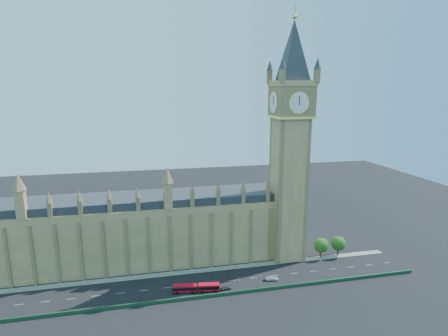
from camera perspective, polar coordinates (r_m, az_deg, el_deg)
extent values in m
plane|color=black|center=(133.01, -3.79, -18.36)|extent=(400.00, 400.00, 0.00)
cube|color=#A37A4F|center=(146.53, -15.05, -10.33)|extent=(120.00, 20.00, 25.00)
cube|color=#2D3035|center=(141.88, -15.36, -5.09)|extent=(120.00, 18.00, 3.00)
cube|color=#A37A4F|center=(143.75, 10.38, -3.59)|extent=(12.00, 12.00, 58.00)
cube|color=olive|center=(138.58, 10.93, 10.49)|extent=(14.00, 14.00, 12.00)
cylinder|color=silver|center=(132.03, 12.16, 10.37)|extent=(7.20, 0.30, 7.20)
cube|color=#A37A4F|center=(138.59, 11.05, 13.38)|extent=(14.50, 14.50, 2.00)
pyramid|color=#2D3035|center=(141.08, 11.46, 22.75)|extent=(20.59, 20.59, 22.00)
sphere|color=#F2C64C|center=(141.24, 11.47, 23.07)|extent=(1.80, 1.80, 1.80)
cube|color=#1E4C2D|center=(125.09, -3.14, -20.18)|extent=(160.00, 0.60, 1.20)
cube|color=gray|center=(141.17, -4.38, -16.41)|extent=(160.00, 3.00, 0.16)
cylinder|color=#382619|center=(155.45, 15.47, -13.24)|extent=(0.70, 0.70, 4.00)
sphere|color=#1B4512|center=(154.02, 15.55, -12.06)|extent=(6.00, 6.00, 6.00)
sphere|color=#1B4512|center=(154.37, 15.78, -11.77)|extent=(4.38, 4.38, 4.38)
cylinder|color=#382619|center=(159.12, 18.10, -12.80)|extent=(0.70, 0.70, 4.00)
sphere|color=#1B4512|center=(157.71, 18.18, -11.64)|extent=(6.00, 6.00, 6.00)
sphere|color=#1B4512|center=(158.10, 18.39, -11.36)|extent=(4.38, 4.38, 4.38)
cube|color=red|center=(128.20, -6.42, -18.97)|extent=(8.44, 3.36, 2.74)
cube|color=red|center=(128.15, -2.50, -18.91)|extent=(7.54, 3.24, 2.74)
cube|color=black|center=(128.03, -6.42, -18.84)|extent=(8.50, 3.41, 1.04)
cube|color=black|center=(127.98, -2.50, -18.79)|extent=(7.59, 3.29, 1.04)
cylinder|color=black|center=(128.18, -4.57, -19.01)|extent=(1.03, 2.27, 2.19)
cylinder|color=black|center=(127.83, -7.68, -19.58)|extent=(0.94, 0.39, 0.91)
cylinder|color=black|center=(129.77, -7.62, -19.06)|extent=(0.94, 0.39, 0.91)
cylinder|color=black|center=(127.63, -5.18, -19.58)|extent=(0.94, 0.39, 0.91)
cylinder|color=black|center=(129.57, -5.17, -19.05)|extent=(0.94, 0.39, 0.91)
cylinder|color=black|center=(127.61, -3.59, -19.55)|extent=(0.94, 0.39, 0.91)
cylinder|color=black|center=(129.56, -3.60, -19.02)|extent=(0.94, 0.39, 0.91)
cylinder|color=black|center=(127.73, -1.36, -19.50)|extent=(0.94, 0.39, 0.91)
cylinder|color=black|center=(129.68, -1.42, -18.97)|extent=(0.94, 0.39, 0.91)
imported|color=#404148|center=(129.25, 0.35, -18.98)|extent=(3.86, 1.77, 1.28)
imported|color=#B1B4BA|center=(131.04, -2.73, -18.52)|extent=(4.06, 1.66, 1.31)
imported|color=silver|center=(135.75, 7.84, -17.43)|extent=(5.13, 2.55, 1.43)
cube|color=black|center=(134.08, 2.55, -18.07)|extent=(0.57, 0.57, 0.04)
cone|color=orange|center=(133.90, 2.55, -17.93)|extent=(0.63, 0.63, 0.77)
cylinder|color=white|center=(133.84, 2.55, -17.89)|extent=(0.37, 0.37, 0.13)
cube|color=black|center=(138.89, 8.22, -17.04)|extent=(0.43, 0.43, 0.04)
cone|color=orange|center=(138.74, 8.23, -16.93)|extent=(0.47, 0.47, 0.68)
cylinder|color=white|center=(138.69, 8.23, -16.89)|extent=(0.33, 0.33, 0.12)
cube|color=black|center=(135.39, 2.38, -17.75)|extent=(0.52, 0.52, 0.04)
cone|color=red|center=(135.22, 2.38, -17.62)|extent=(0.57, 0.57, 0.73)
cylinder|color=white|center=(135.16, 2.38, -17.58)|extent=(0.35, 0.35, 0.12)
cube|color=black|center=(137.39, 5.90, -17.32)|extent=(0.53, 0.53, 0.05)
cone|color=orange|center=(137.21, 5.91, -17.19)|extent=(0.58, 0.58, 0.80)
cylinder|color=white|center=(137.15, 5.91, -17.15)|extent=(0.39, 0.39, 0.14)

